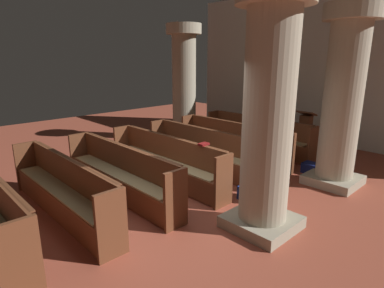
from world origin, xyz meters
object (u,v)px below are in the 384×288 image
pew_row_1 (232,141)px  kneeler_box_blue (249,193)px  lectern (305,132)px  pew_row_0 (257,134)px  pew_row_5 (62,187)px  pillar_far_side (184,81)px  pillar_aisle_side (343,96)px  pew_row_3 (165,159)px  hymn_book (204,144)px  kneeler_box_navy (312,168)px  pew_row_2 (202,149)px  pew_row_4 (120,171)px  pillar_aisle_rear (268,111)px

pew_row_1 → kneeler_box_blue: 2.42m
lectern → kneeler_box_blue: 4.13m
pew_row_0 → pew_row_5: 5.42m
pillar_far_side → kneeler_box_blue: pillar_far_side is taller
pew_row_0 → pillar_aisle_side: (2.49, -0.82, 1.32)m
pew_row_5 → pillar_aisle_side: pillar_aisle_side is taller
pew_row_3 → hymn_book: size_ratio=16.65×
pew_row_5 → lectern: (0.74, 6.70, -0.04)m
lectern → kneeler_box_navy: 2.18m
pew_row_1 → pillar_aisle_side: bearing=6.0°
kneeler_box_blue → hymn_book: bearing=-156.9°
pew_row_2 → pillar_far_side: pillar_far_side is taller
pew_row_0 → kneeler_box_navy: pew_row_0 is taller
kneeler_box_navy → pew_row_1: bearing=-164.0°
pew_row_3 → pillar_aisle_side: size_ratio=0.94×
lectern → kneeler_box_navy: (1.15, -1.82, -0.34)m
pew_row_4 → pillar_aisle_side: size_ratio=0.94×
lectern → pillar_aisle_side: bearing=-50.3°
pew_row_0 → hymn_book: size_ratio=16.65×
pew_row_0 → pillar_far_side: bearing=-168.5°
hymn_book → lectern: bearing=92.4°
kneeler_box_navy → pew_row_2: bearing=-139.3°
pew_row_3 → pillar_far_side: size_ratio=0.94×
pew_row_2 → pillar_aisle_rear: size_ratio=0.94×
pew_row_1 → lectern: 2.48m
lectern → kneeler_box_blue: lectern is taller
pillar_far_side → hymn_book: (3.36, -2.57, -0.86)m
pew_row_1 → hymn_book: (0.92, -1.98, 0.47)m
pillar_far_side → pew_row_4: bearing=-57.5°
pew_row_4 → pillar_far_side: size_ratio=0.94×
pew_row_3 → pew_row_4: (0.00, -1.08, 0.00)m
pew_row_4 → pew_row_1: bearing=90.0°
pew_row_3 → pillar_far_side: pillar_far_side is taller
pew_row_2 → hymn_book: (0.92, -0.90, 0.47)m
hymn_book → pew_row_1: bearing=115.0°
pew_row_5 → lectern: size_ratio=3.03×
pillar_aisle_rear → hymn_book: (-1.57, 0.32, -0.86)m
pew_row_1 → lectern: bearing=72.6°
pillar_far_side → hymn_book: pillar_far_side is taller
pew_row_3 → pillar_aisle_rear: size_ratio=0.94×
hymn_book → kneeler_box_navy: hymn_book is taller
pew_row_4 → pew_row_0: bearing=90.0°
pew_row_1 → pillar_far_side: (-2.44, 0.59, 1.32)m
pew_row_3 → pew_row_1: bearing=90.0°
pew_row_2 → kneeler_box_blue: pew_row_2 is taller
pew_row_5 → pillar_far_side: 5.65m
pillar_aisle_rear → pew_row_4: bearing=-159.1°
pew_row_1 → pew_row_2: size_ratio=1.00×
lectern → pew_row_1: bearing=-107.4°
pillar_aisle_side → lectern: (-1.75, 2.11, -1.37)m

